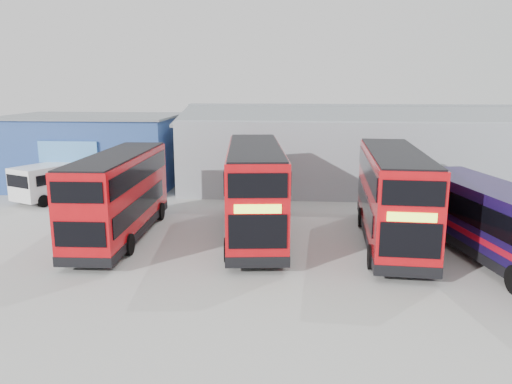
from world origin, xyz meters
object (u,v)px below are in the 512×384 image
at_px(double_decker_left, 119,197).
at_px(panel_van, 55,180).
at_px(double_decker_centre, 255,192).
at_px(office_block, 94,150).
at_px(single_decker_blue, 499,226).
at_px(double_decker_right, 393,198).
at_px(maintenance_shed, 395,150).

bearing_deg(double_decker_left, panel_van, -49.15).
bearing_deg(double_decker_centre, panel_van, 147.12).
xyz_separation_m(office_block, double_decker_centre, (12.87, -11.62, -0.35)).
bearing_deg(single_decker_blue, office_block, -43.38).
relative_size(double_decker_left, double_decker_right, 0.94).
distance_m(double_decker_right, panel_van, 21.30).
distance_m(maintenance_shed, double_decker_right, 14.45).
xyz_separation_m(double_decker_right, panel_van, (-19.98, 7.32, -0.87)).
bearing_deg(double_decker_centre, double_decker_left, -178.62).
distance_m(maintenance_shed, panel_van, 23.70).
bearing_deg(double_decker_left, office_block, -64.78).
distance_m(double_decker_left, double_decker_centre, 6.50).
distance_m(office_block, maintenance_shed, 22.09).
xyz_separation_m(office_block, single_decker_blue, (23.34, -14.38, -1.03)).
bearing_deg(maintenance_shed, double_decker_left, -137.03).
relative_size(office_block, maintenance_shed, 0.40).
height_order(single_decker_blue, panel_van, single_decker_blue).
distance_m(office_block, double_decker_left, 14.06).
relative_size(double_decker_centre, single_decker_blue, 0.92).
xyz_separation_m(double_decker_centre, panel_van, (-13.51, 6.74, -0.93)).
xyz_separation_m(maintenance_shed, double_decker_right, (-2.66, -14.20, -0.43)).
height_order(office_block, double_decker_centre, office_block).
bearing_deg(single_decker_blue, maintenance_shed, -97.06).
relative_size(office_block, double_decker_right, 1.18).
distance_m(office_block, panel_van, 5.08).
height_order(double_decker_left, double_decker_centre, double_decker_centre).
relative_size(office_block, panel_van, 2.15).
relative_size(double_decker_left, panel_van, 1.72).
bearing_deg(panel_van, double_decker_left, -22.48).
xyz_separation_m(double_decker_right, single_decker_blue, (4.00, -2.19, -0.63)).
height_order(double_decker_left, panel_van, double_decker_left).
xyz_separation_m(maintenance_shed, single_decker_blue, (1.34, -16.39, -1.05)).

